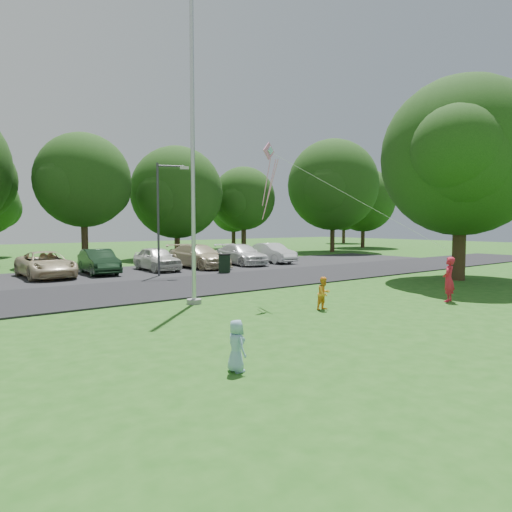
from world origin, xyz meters
TOP-DOWN VIEW (x-y plane):
  - ground at (0.00, 0.00)m, footprint 120.00×120.00m
  - park_road at (0.00, 9.00)m, footprint 60.00×6.00m
  - parking_strip at (0.00, 15.50)m, footprint 42.00×7.00m
  - flagpole at (-3.50, 5.00)m, footprint 0.50×0.50m
  - street_lamp at (-0.73, 12.91)m, footprint 1.54×0.78m
  - trash_can at (2.60, 12.29)m, footprint 0.68×0.68m
  - big_tree at (9.84, 2.88)m, footprint 8.39×7.52m
  - tree_row at (1.59, 24.23)m, footprint 64.35×11.94m
  - horizon_trees at (4.06, 33.88)m, footprint 77.46×7.20m
  - parked_cars at (0.18, 15.65)m, footprint 19.69×5.17m
  - woman at (3.72, -0.05)m, footprint 0.66×0.53m
  - child_yellow at (-0.81, 1.55)m, footprint 0.52×0.41m
  - child_blue at (-6.48, -1.71)m, footprint 0.34×0.49m
  - kite at (-1.16, 3.62)m, footprint 5.31×4.03m

SIDE VIEW (x-z plane):
  - ground at x=0.00m, z-range 0.00..0.00m
  - park_road at x=0.00m, z-range 0.00..0.06m
  - parking_strip at x=0.00m, z-range 0.00..0.06m
  - child_blue at x=-6.48m, z-range 0.00..0.96m
  - child_yellow at x=-0.81m, z-range 0.00..1.05m
  - trash_can at x=2.60m, z-range 0.00..1.08m
  - parked_cars at x=0.18m, z-range 0.02..1.43m
  - woman at x=3.72m, z-range 0.00..1.56m
  - street_lamp at x=-0.73m, z-range 0.58..6.37m
  - flagpole at x=-3.50m, z-range -0.83..9.17m
  - horizon_trees at x=4.06m, z-range 0.79..7.81m
  - kite at x=-1.16m, z-range 2.81..6.51m
  - tree_row at x=1.59m, z-range 0.27..11.15m
  - big_tree at x=9.84m, z-range 0.92..10.58m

